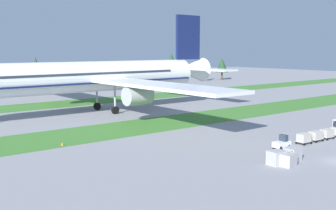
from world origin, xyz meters
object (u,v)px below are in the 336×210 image
Objects in this scene: airliner at (96,76)px; ground_crew_marshaller at (292,156)px; uld_container_0 at (288,160)px; taxiway_marker_0 at (62,144)px; taxiway_marker_1 at (229,119)px; uld_container_1 at (293,154)px; cargo_dolly_lead at (304,138)px; cargo_dolly_third at (327,133)px; uld_container_2 at (276,158)px; baggage_tug at (282,143)px; cargo_dolly_second at (316,135)px.

airliner reaches higher than ground_crew_marshaller.
uld_container_0 reaches higher than taxiway_marker_0.
ground_crew_marshaller is at bearing -122.05° from taxiway_marker_1.
cargo_dolly_lead is at bearing 25.79° from uld_container_1.
uld_container_2 is (-18.06, -4.07, -0.05)m from cargo_dolly_third.
baggage_tug is at bearing -117.88° from taxiway_marker_1.
taxiway_marker_1 is at bearing -149.68° from airliner.
ground_crew_marshaller reaches higher than cargo_dolly_second.
taxiway_marker_1 is at bearing 56.18° from uld_container_0.
cargo_dolly_second is 1.00× the size of cargo_dolly_third.
uld_container_0 is at bearing 112.43° from cargo_dolly_second.
taxiway_marker_1 is (17.89, 24.62, -0.53)m from uld_container_2.
cargo_dolly_third is at bearing 133.34° from ground_crew_marshaller.
baggage_tug is 1.17× the size of cargo_dolly_lead.
ground_crew_marshaller is at bearing 15.33° from uld_container_0.
uld_container_0 is (-11.64, -5.44, -0.16)m from cargo_dolly_lead.
uld_container_1 reaches higher than taxiway_marker_1.
uld_container_2 is (-7.25, -4.50, 0.05)m from baggage_tug.
baggage_tug reaches higher than cargo_dolly_third.
ground_crew_marshaller reaches higher than uld_container_1.
uld_container_1 reaches higher than cargo_dolly_third.
cargo_dolly_second is 1.13× the size of uld_container_1.
taxiway_marker_0 is (-16.74, 26.73, -0.51)m from uld_container_0.
ground_crew_marshaller is at bearing -55.51° from taxiway_marker_0.
cargo_dolly_third is 18.19m from uld_container_0.
cargo_dolly_second is 37.90m from taxiway_marker_0.
uld_container_2 is 30.24m from taxiway_marker_0.
ground_crew_marshaller is 1.21m from uld_container_1.
uld_container_1 is at bearing 146.97° from ground_crew_marshaller.
airliner is 46.17m from baggage_tug.
uld_container_2 reaches higher than taxiway_marker_1.
cargo_dolly_third is at bearing -89.51° from taxiway_marker_1.
ground_crew_marshaller is at bearing 137.42° from baggage_tug.
cargo_dolly_lead is at bearing 90.00° from cargo_dolly_second.
taxiway_marker_0 is (-28.37, 21.28, -0.68)m from cargo_dolly_lead.
cargo_dolly_second is at bearing 15.43° from uld_container_2.
uld_container_2 reaches higher than uld_container_0.
airliner is at bearing 52.17° from taxiway_marker_0.
uld_container_2 is at bearing -84.39° from ground_crew_marshaller.
airliner is at bearing -154.27° from ground_crew_marshaller.
baggage_tug is 8.70m from uld_container_0.
baggage_tug reaches higher than uld_container_1.
baggage_tug is 5.43× the size of taxiway_marker_0.
uld_container_1 is at bearing 179.73° from airliner.
uld_container_1 is (2.41, 0.99, 0.10)m from uld_container_0.
uld_container_0 is (-2.13, -51.02, -7.29)m from airliner.
taxiway_marker_1 is (5.62, 20.32, -0.58)m from cargo_dolly_lead.
taxiway_marker_1 is at bearing -1.63° from taxiway_marker_0.
cargo_dolly_second is 1.13× the size of uld_container_0.
airliner is at bearing 90.32° from uld_container_1.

